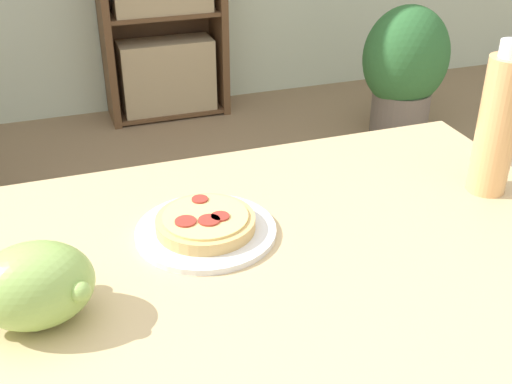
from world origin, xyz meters
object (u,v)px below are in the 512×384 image
pizza_on_plate (206,226)px  potted_plant_floor (405,67)px  grape_bunch (36,286)px  drink_bottle (498,124)px

pizza_on_plate → potted_plant_floor: bearing=50.4°
grape_bunch → potted_plant_floor: grape_bunch is taller
pizza_on_plate → potted_plant_floor: pizza_on_plate is taller
drink_bottle → potted_plant_floor: bearing=62.0°
potted_plant_floor → pizza_on_plate: bearing=-129.6°
drink_bottle → potted_plant_floor: 2.08m
pizza_on_plate → drink_bottle: bearing=-2.5°
grape_bunch → pizza_on_plate: bearing=26.6°
drink_bottle → potted_plant_floor: size_ratio=0.43×
grape_bunch → potted_plant_floor: size_ratio=0.24×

